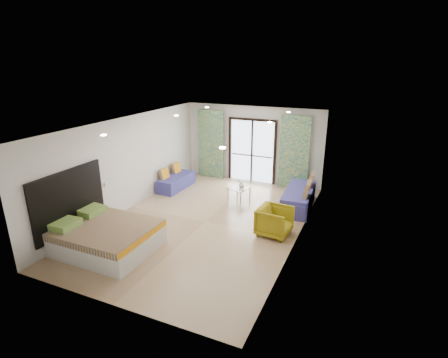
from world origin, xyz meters
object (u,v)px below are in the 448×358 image
at_px(bed, 105,237).
at_px(coffee_table, 239,189).
at_px(daybed_right, 299,198).
at_px(daybed_left, 176,181).
at_px(armchair, 275,220).

xyz_separation_m(bed, coffee_table, (1.71, 4.12, 0.02)).
bearing_deg(daybed_right, bed, -133.80).
distance_m(daybed_left, daybed_right, 4.23).
relative_size(daybed_left, coffee_table, 2.29).
xyz_separation_m(daybed_right, armchair, (-0.20, -1.97, 0.10)).
distance_m(daybed_right, coffee_table, 1.89).
bearing_deg(daybed_left, armchair, -24.02).
height_order(bed, daybed_left, daybed_left).
distance_m(daybed_left, armchair, 4.46).
bearing_deg(armchair, coffee_table, 47.31).
distance_m(bed, coffee_table, 4.46).
bearing_deg(armchair, daybed_left, 69.72).
bearing_deg(armchair, daybed_right, -0.81).
relative_size(bed, daybed_right, 1.06).
bearing_deg(daybed_right, daybed_left, 177.36).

